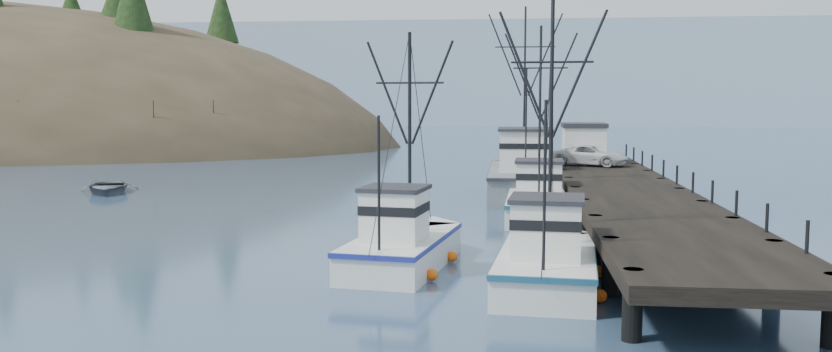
{
  "coord_description": "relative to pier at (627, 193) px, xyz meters",
  "views": [
    {
      "loc": [
        8.04,
        -26.14,
        6.68
      ],
      "look_at": [
        3.17,
        15.66,
        2.5
      ],
      "focal_mm": 35.0,
      "sensor_mm": 36.0,
      "label": 1
    }
  ],
  "objects": [
    {
      "name": "distant_ridge_far",
      "position": [
        -54.0,
        169.0,
        -1.69
      ],
      "size": [
        180.0,
        25.0,
        18.0
      ],
      "primitive_type": "cube",
      "color": "silver",
      "rests_on": "ground"
    },
    {
      "name": "pickup_truck",
      "position": [
        -0.59,
        13.0,
        1.0
      ],
      "size": [
        5.44,
        3.99,
        1.37
      ],
      "primitive_type": "imported",
      "rotation": [
        0.0,
        0.0,
        1.18
      ],
      "color": "silver",
      "rests_on": "pier"
    },
    {
      "name": "trawler_far",
      "position": [
        -4.37,
        2.54,
        -0.87
      ],
      "size": [
        3.7,
        10.51,
        10.87
      ],
      "color": "white",
      "rests_on": "ground"
    },
    {
      "name": "trawler_near",
      "position": [
        -4.58,
        -13.39,
        -0.87
      ],
      "size": [
        4.04,
        10.19,
        10.44
      ],
      "color": "white",
      "rests_on": "ground"
    },
    {
      "name": "pier",
      "position": [
        0.0,
        0.0,
        0.0
      ],
      "size": [
        6.0,
        44.0,
        2.0
      ],
      "color": "black",
      "rests_on": "ground"
    },
    {
      "name": "ground",
      "position": [
        -14.0,
        -16.0,
        -1.69
      ],
      "size": [
        400.0,
        400.0,
        0.0
      ],
      "primitive_type": "plane",
      "color": "navy",
      "rests_on": "ground"
    },
    {
      "name": "motorboat",
      "position": [
        -33.55,
        10.52,
        -1.69
      ],
      "size": [
        5.72,
        6.59,
        1.14
      ],
      "primitive_type": "imported",
      "rotation": [
        0.0,
        0.0,
        0.39
      ],
      "color": "#56595F",
      "rests_on": "ground"
    },
    {
      "name": "distant_ridge",
      "position": [
        -4.0,
        154.0,
        -1.69
      ],
      "size": [
        360.0,
        40.0,
        26.0
      ],
      "primitive_type": "cube",
      "color": "#9EB2C6",
      "rests_on": "ground"
    },
    {
      "name": "trawler_mid",
      "position": [
        -10.06,
        -11.05,
        -0.87
      ],
      "size": [
        4.22,
        9.39,
        9.52
      ],
      "color": "white",
      "rests_on": "ground"
    },
    {
      "name": "work_vessel",
      "position": [
        -5.02,
        12.61,
        -0.46
      ],
      "size": [
        4.63,
        15.53,
        13.05
      ],
      "color": "slate",
      "rests_on": "ground"
    },
    {
      "name": "moored_sailboats",
      "position": [
        -45.08,
        39.43,
        -1.36
      ],
      "size": [
        18.01,
        15.19,
        6.35
      ],
      "color": "white",
      "rests_on": "ground"
    },
    {
      "name": "pier_shed",
      "position": [
        -0.91,
        14.82,
        1.73
      ],
      "size": [
        3.0,
        3.2,
        2.8
      ],
      "color": "silver",
      "rests_on": "pier"
    }
  ]
}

